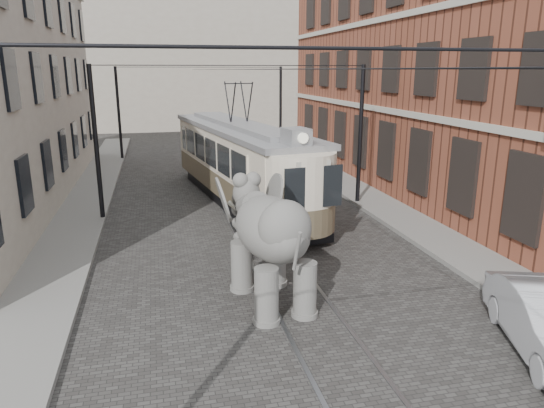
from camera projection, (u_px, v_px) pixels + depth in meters
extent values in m
plane|color=#3E3C39|center=(275.00, 264.00, 15.32)|extent=(120.00, 120.00, 0.00)
cube|color=slate|center=(449.00, 246.00, 16.62)|extent=(2.00, 60.00, 0.15)
cube|color=slate|center=(50.00, 281.00, 13.86)|extent=(2.00, 60.00, 0.15)
cube|color=brown|center=(448.00, 65.00, 24.63)|extent=(8.00, 26.00, 12.00)
cube|color=gray|center=(184.00, 58.00, 51.07)|extent=(28.00, 10.00, 14.00)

